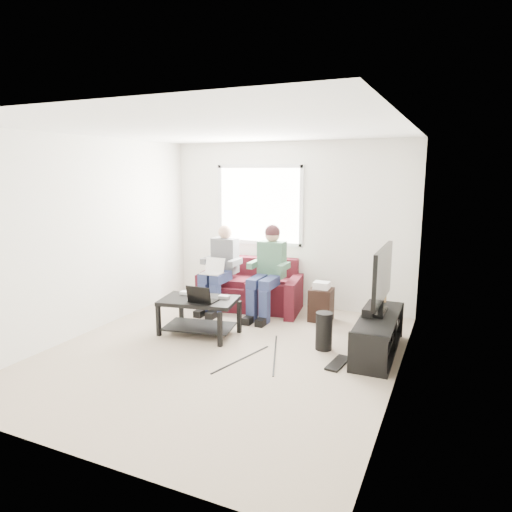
% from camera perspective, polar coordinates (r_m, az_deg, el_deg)
% --- Properties ---
extents(floor, '(4.50, 4.50, 0.00)m').
position_cam_1_polar(floor, '(5.62, -4.21, -11.92)').
color(floor, tan).
rests_on(floor, ground).
extents(ceiling, '(4.50, 4.50, 0.00)m').
position_cam_1_polar(ceiling, '(5.21, -4.62, 15.51)').
color(ceiling, white).
rests_on(ceiling, wall_back).
extents(wall_back, '(4.50, 0.00, 4.50)m').
position_cam_1_polar(wall_back, '(7.30, 4.08, 3.92)').
color(wall_back, silver).
rests_on(wall_back, floor).
extents(wall_front, '(4.50, 0.00, 4.50)m').
position_cam_1_polar(wall_front, '(3.50, -22.33, -4.39)').
color(wall_front, silver).
rests_on(wall_front, floor).
extents(wall_left, '(0.00, 4.50, 4.50)m').
position_cam_1_polar(wall_left, '(6.45, -20.22, 2.39)').
color(wall_left, silver).
rests_on(wall_left, floor).
extents(wall_right, '(0.00, 4.50, 4.50)m').
position_cam_1_polar(wall_right, '(4.66, 17.74, -0.46)').
color(wall_right, silver).
rests_on(wall_right, floor).
extents(window, '(1.48, 0.04, 1.28)m').
position_cam_1_polar(window, '(7.44, 0.43, 6.40)').
color(window, white).
rests_on(window, wall_back).
extents(sofa, '(1.75, 0.96, 0.77)m').
position_cam_1_polar(sofa, '(7.27, -0.63, -4.18)').
color(sofa, '#431018').
rests_on(sofa, floor).
extents(person_left, '(0.40, 0.70, 1.31)m').
position_cam_1_polar(person_left, '(7.11, -4.47, -1.06)').
color(person_left, navy).
rests_on(person_left, sofa).
extents(person_right, '(0.40, 0.71, 1.36)m').
position_cam_1_polar(person_right, '(6.78, 1.55, -1.11)').
color(person_right, navy).
rests_on(person_right, sofa).
extents(laptop_silver, '(0.33, 0.23, 0.24)m').
position_cam_1_polar(laptop_silver, '(6.90, -5.49, -1.72)').
color(laptop_silver, silver).
rests_on(laptop_silver, person_left).
extents(coffee_table, '(1.08, 0.77, 0.49)m').
position_cam_1_polar(coffee_table, '(6.12, -7.14, -6.47)').
color(coffee_table, black).
rests_on(coffee_table, floor).
extents(laptop_black, '(0.38, 0.30, 0.24)m').
position_cam_1_polar(laptop_black, '(5.92, -6.60, -4.54)').
color(laptop_black, black).
rests_on(laptop_black, coffee_table).
extents(controller_a, '(0.15, 0.11, 0.04)m').
position_cam_1_polar(controller_a, '(6.32, -8.79, -4.56)').
color(controller_a, silver).
rests_on(controller_a, coffee_table).
extents(controller_b, '(0.15, 0.11, 0.04)m').
position_cam_1_polar(controller_b, '(6.27, -7.10, -4.63)').
color(controller_b, black).
rests_on(controller_b, coffee_table).
extents(controller_c, '(0.15, 0.11, 0.04)m').
position_cam_1_polar(controller_c, '(6.05, -4.00, -5.13)').
color(controller_c, gray).
rests_on(controller_c, coffee_table).
extents(tv_stand, '(0.45, 1.39, 0.46)m').
position_cam_1_polar(tv_stand, '(5.71, 15.00, -9.69)').
color(tv_stand, black).
rests_on(tv_stand, floor).
extents(tv, '(0.12, 1.10, 0.81)m').
position_cam_1_polar(tv, '(5.60, 15.50, -2.48)').
color(tv, black).
rests_on(tv, tv_stand).
extents(soundbar, '(0.12, 0.50, 0.10)m').
position_cam_1_polar(soundbar, '(5.73, 14.12, -6.37)').
color(soundbar, black).
rests_on(soundbar, tv_stand).
extents(drink_cup, '(0.08, 0.08, 0.12)m').
position_cam_1_polar(drink_cup, '(6.22, 15.64, -4.99)').
color(drink_cup, '#A97C48').
rests_on(drink_cup, tv_stand).
extents(console_white, '(0.30, 0.22, 0.06)m').
position_cam_1_polar(console_white, '(5.32, 14.32, -10.42)').
color(console_white, silver).
rests_on(console_white, tv_stand).
extents(console_grey, '(0.34, 0.26, 0.08)m').
position_cam_1_polar(console_grey, '(5.96, 15.51, -8.02)').
color(console_grey, gray).
rests_on(console_grey, tv_stand).
extents(console_black, '(0.38, 0.30, 0.07)m').
position_cam_1_polar(console_black, '(5.64, 14.95, -9.15)').
color(console_black, black).
rests_on(console_black, tv_stand).
extents(subwoofer, '(0.20, 0.20, 0.46)m').
position_cam_1_polar(subwoofer, '(5.68, 8.49, -9.26)').
color(subwoofer, black).
rests_on(subwoofer, floor).
extents(keyboard_floor, '(0.21, 0.47, 0.03)m').
position_cam_1_polar(keyboard_floor, '(5.37, 10.22, -13.04)').
color(keyboard_floor, black).
rests_on(keyboard_floor, floor).
extents(end_table, '(0.32, 0.32, 0.58)m').
position_cam_1_polar(end_table, '(6.71, 8.14, -5.86)').
color(end_table, black).
rests_on(end_table, floor).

